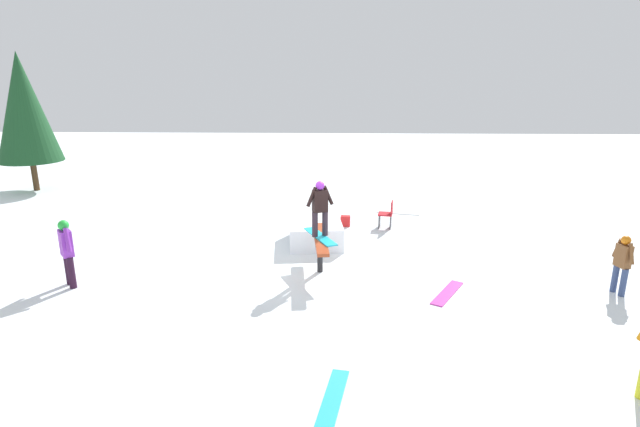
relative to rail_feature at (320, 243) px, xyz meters
name	(u,v)px	position (x,y,z in m)	size (l,w,h in m)	color
ground_plane	(320,272)	(0.00, 0.00, -0.77)	(60.00, 60.00, 0.00)	white
rail_feature	(320,243)	(0.00, 0.00, 0.00)	(2.42, 0.51, 0.92)	black
snow_kicker_ramp	(315,233)	(-2.13, -0.21, -0.44)	(1.80, 1.50, 0.66)	white
main_rider_on_rail	(320,210)	(0.00, 0.00, 0.84)	(1.50, 0.89, 1.40)	#1BB1CB
bystander_purple	(67,250)	(1.06, -5.78, 0.13)	(0.61, 0.54, 1.60)	#2B1328
bystander_brown	(622,262)	(1.07, 6.76, 0.00)	(0.61, 0.27, 1.38)	navy
loose_snowboard_cyan	(333,397)	(5.05, 0.37, -0.76)	(1.45, 0.28, 0.02)	#27B8CC
loose_snowboard_magenta	(447,293)	(1.19, 2.93, -0.76)	(1.48, 0.28, 0.02)	#C22D9B
loose_snowboard_white	(398,213)	(-5.52, 2.59, -0.76)	(1.52, 0.28, 0.02)	white
folding_chair	(387,215)	(-3.75, 2.02, -0.36)	(0.51, 0.51, 0.88)	#3F3F44
backpack_on_snow	(345,221)	(-3.91, 0.70, -0.60)	(0.30, 0.22, 0.34)	red
pine_tree_near	(24,108)	(-8.64, -12.36, 2.68)	(2.49, 2.49, 5.67)	#4C331E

